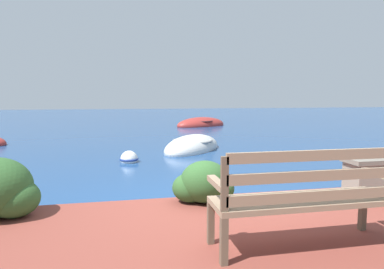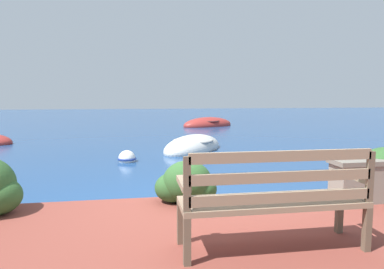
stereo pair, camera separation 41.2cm
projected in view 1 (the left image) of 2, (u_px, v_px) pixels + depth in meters
ground_plane at (211, 210)px, 4.80m from camera, size 80.00×80.00×0.00m
park_bench at (306, 196)px, 3.06m from camera, size 1.69×0.48×0.93m
hedge_clump_left at (204, 184)px, 4.43m from camera, size 0.80×0.58×0.55m
rowboat_nearest at (192, 148)px, 10.18m from camera, size 2.57×2.83×0.80m
rowboat_far at (201, 125)px, 18.37m from camera, size 3.26×2.40×0.85m
mooring_buoy at (129, 159)px, 8.31m from camera, size 0.46×0.46×0.42m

